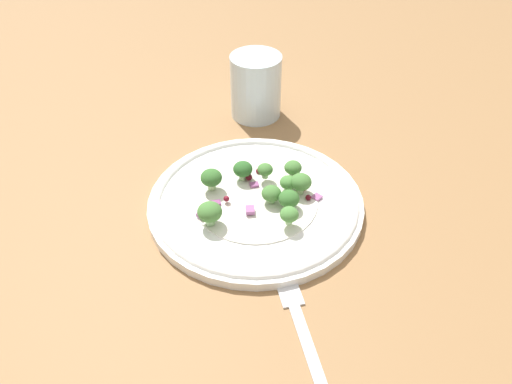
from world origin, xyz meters
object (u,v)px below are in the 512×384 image
Objects in this scene: fork at (307,342)px; plate at (256,203)px; broccoli_floret_1 at (302,184)px; broccoli_floret_2 at (211,178)px; broccoli_floret_0 at (293,168)px; water_glass at (256,86)px.

plate is at bearing 92.44° from fork.
broccoli_floret_1 is 0.98× the size of broccoli_floret_2.
fork is at bearing -75.65° from broccoli_floret_2.
fork is at bearing -103.77° from broccoli_floret_1.
broccoli_floret_0 is 0.86× the size of broccoli_floret_1.
water_glass reaches higher than fork.
plate is 6.55cm from broccoli_floret_2.
fork is (-5.04, -20.55, -2.83)cm from broccoli_floret_1.
broccoli_floret_2 is at bearing -117.15° from water_glass.
broccoli_floret_0 is 0.23× the size of water_glass.
fork is (-4.86, -24.07, -2.67)cm from broccoli_floret_0.
broccoli_floret_0 is 0.13× the size of fork.
plate is 7.04cm from broccoli_floret_0.
broccoli_floret_2 is 0.15× the size of fork.
broccoli_floret_0 is 24.71cm from fork.
water_glass is at bearing 62.85° from broccoli_floret_2.
broccoli_floret_1 reaches higher than broccoli_floret_0.
broccoli_floret_0 is 18.90cm from water_glass.
plate is 1.48× the size of fork.
broccoli_floret_2 is at bearing -178.12° from broccoli_floret_0.
broccoli_floret_1 is at bearing 76.23° from fork.
broccoli_floret_2 is (-5.19, 3.17, 2.44)cm from plate.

